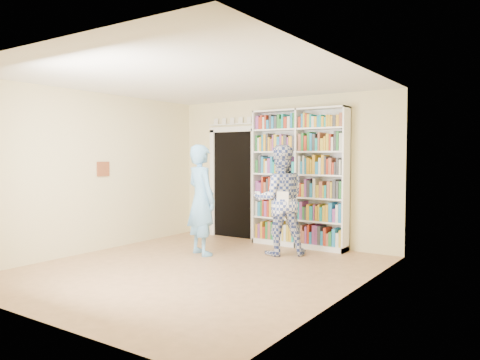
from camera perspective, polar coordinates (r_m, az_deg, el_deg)
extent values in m
plane|color=#996E4A|center=(6.85, -5.33, -10.79)|extent=(5.00, 5.00, 0.00)
plane|color=white|center=(6.74, -5.45, 12.12)|extent=(5.00, 5.00, 0.00)
plane|color=beige|center=(8.73, 5.12, 1.14)|extent=(4.50, 0.00, 4.50)
plane|color=beige|center=(8.27, -17.49, 0.92)|extent=(0.00, 5.00, 5.00)
plane|color=beige|center=(5.51, 12.97, 0.00)|extent=(0.00, 5.00, 5.00)
cube|color=white|center=(8.39, 7.23, 0.22)|extent=(1.79, 0.33, 2.45)
cube|color=white|center=(8.39, 7.23, 0.22)|extent=(0.03, 0.33, 2.45)
cube|color=black|center=(9.32, -0.86, -0.58)|extent=(0.90, 0.03, 2.10)
cube|color=white|center=(9.60, -3.36, -0.47)|extent=(0.10, 0.06, 2.20)
cube|color=white|center=(9.02, 1.69, -0.69)|extent=(0.10, 0.06, 2.20)
cube|color=white|center=(9.30, -0.92, 6.20)|extent=(1.10, 0.06, 0.10)
cube|color=white|center=(9.30, -0.95, 6.82)|extent=(1.10, 0.08, 0.02)
cube|color=brown|center=(8.38, -16.34, 1.30)|extent=(0.03, 0.25, 0.25)
imported|color=#68ACE7|center=(7.70, -4.73, -2.42)|extent=(0.77, 0.65, 1.81)
imported|color=#2E418F|center=(7.70, 4.89, -2.44)|extent=(1.11, 1.08, 1.81)
cube|color=white|center=(7.42, 5.22, -2.46)|extent=(0.19, 0.05, 0.27)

